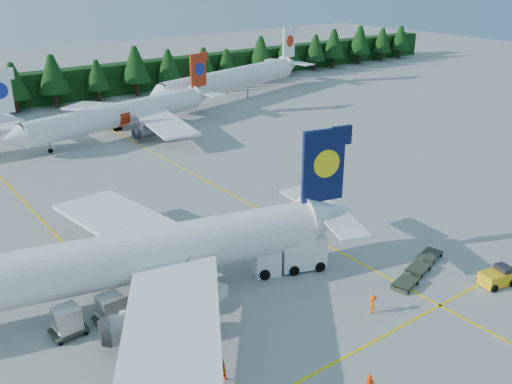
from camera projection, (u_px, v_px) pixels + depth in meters
ground at (332, 297)px, 45.88m from camera, size 320.00×320.00×0.00m
taxi_stripe_a at (72, 252)px, 52.95m from camera, size 0.25×120.00×0.01m
taxi_stripe_b at (246, 202)px, 64.06m from camera, size 0.25×120.00×0.01m
taxi_stripe_cross at (389, 333)px, 41.43m from camera, size 80.00×0.25×0.01m
treeline_hedge at (24, 90)px, 105.63m from camera, size 220.00×4.00×6.00m
airliner_navy at (91, 266)px, 43.22m from camera, size 41.17×33.49×12.16m
airliner_red at (115, 116)px, 87.10m from camera, size 36.43×29.69×10.70m
airliner_far_right at (226, 80)px, 110.40m from camera, size 41.19×13.39×12.19m
airstairs at (201, 293)px, 45.04m from camera, size 4.26×5.72×3.39m
service_truck at (289, 254)px, 49.56m from camera, size 6.74×4.38×3.06m
baggage_tug at (498, 277)px, 47.43m from camera, size 3.10×2.06×1.53m
dolly_train at (419, 267)px, 49.46m from camera, size 8.38×3.86×0.14m
uld_pair at (89, 314)px, 41.50m from camera, size 5.69×2.40×1.88m
crew_b at (221, 370)px, 36.36m from camera, size 1.00×0.87×1.75m
crew_c at (373, 304)px, 43.50m from camera, size 0.62×0.76×1.58m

